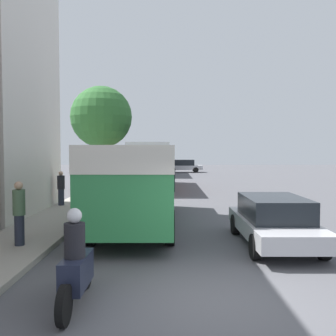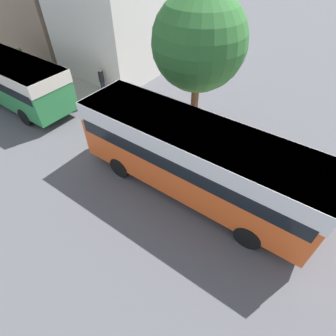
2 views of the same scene
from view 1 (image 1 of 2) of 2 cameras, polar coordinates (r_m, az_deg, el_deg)
ground_plane at (r=7.27m, az=7.05°, el=-19.27°), size 120.00×120.00×0.00m
bus_lead at (r=13.48m, az=-4.85°, el=-0.89°), size 2.55×9.20×2.84m
bus_following at (r=26.42m, az=-2.78°, el=1.36°), size 2.60×9.84×3.17m
bus_third_in_line at (r=40.19m, az=-1.82°, el=1.90°), size 2.53×9.19×3.20m
motorcycle_behind_lead at (r=6.93m, az=-14.07°, el=-14.44°), size 0.38×2.24×1.73m
car_crossing at (r=44.73m, az=2.23°, el=0.34°), size 4.36×1.86×1.51m
car_far_curb at (r=11.14m, az=15.62°, el=-7.59°), size 1.91×4.49×1.39m
pedestrian_near_curb at (r=18.03m, az=-16.20°, el=-2.92°), size 0.34×0.34×1.58m
pedestrian_walking_away at (r=10.88m, az=-21.96°, el=-6.27°), size 0.32×0.32×1.73m
street_tree at (r=24.95m, az=-10.33°, el=7.62°), size 3.99×3.99×6.69m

